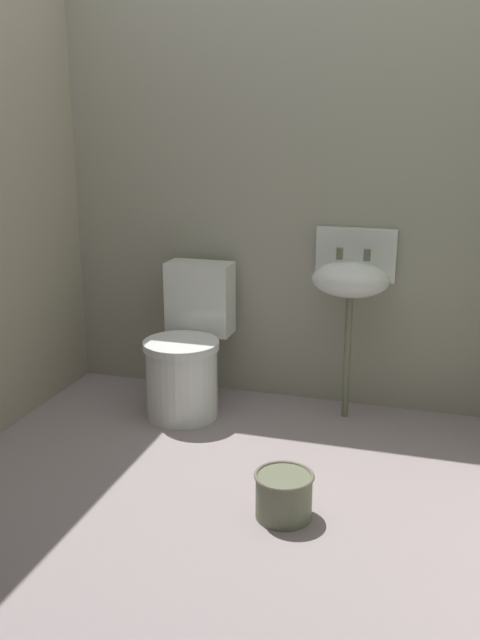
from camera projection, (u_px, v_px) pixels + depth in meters
name	position (u px, v px, depth m)	size (l,w,h in m)	color
ground_plane	(220.00, 506.00, 2.97)	(2.93, 2.78, 0.08)	gray
wall_back	(291.00, 184.00, 3.77)	(2.93, 0.10, 2.40)	gray
toilet_near_wall	(187.00, 354.00, 3.77)	(0.40, 0.59, 0.78)	silver
sink	(351.00, 278.00, 3.59)	(0.42, 0.35, 0.99)	#656A51
bucket	(284.00, 494.00, 2.80)	(0.24, 0.24, 0.19)	#656A51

